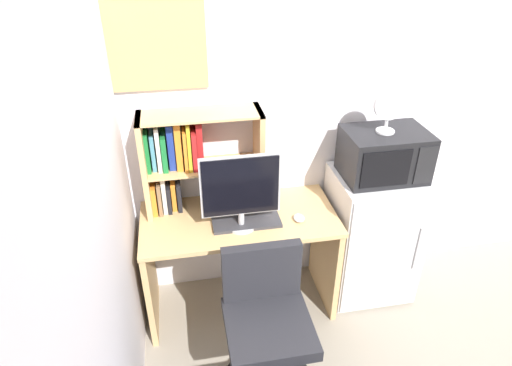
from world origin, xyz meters
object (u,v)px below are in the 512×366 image
desk_chair (267,332)px  wall_corkboard (148,47)px  microwave (384,154)px  mini_fridge (371,234)px  monitor (241,189)px  desk_fan (390,107)px  hutch_bookshelf (187,158)px  computer_mouse (299,218)px  keyboard (247,223)px

desk_chair → wall_corkboard: (-0.48, 0.88, 1.33)m
microwave → mini_fridge: bearing=-90.2°
monitor → desk_fan: 0.98m
hutch_bookshelf → monitor: (0.28, -0.27, -0.09)m
monitor → mini_fridge: (0.91, 0.12, -0.53)m
hutch_bookshelf → desk_fan: size_ratio=2.57×
computer_mouse → desk_chair: desk_chair is taller
desk_chair → wall_corkboard: bearing=118.8°
hutch_bookshelf → microwave: (1.19, -0.15, -0.01)m
monitor → wall_corkboard: (-0.43, 0.37, 0.73)m
computer_mouse → wall_corkboard: (-0.79, 0.37, 0.97)m
computer_mouse → desk_fan: size_ratio=0.31×
computer_mouse → desk_fan: 0.84m
mini_fridge → wall_corkboard: 1.86m
computer_mouse → microwave: (0.56, 0.12, 0.32)m
computer_mouse → desk_chair: size_ratio=0.10×
microwave → desk_fan: size_ratio=1.79×
desk_chair → wall_corkboard: wall_corkboard is taller
hutch_bookshelf → computer_mouse: bearing=-23.5°
desk_fan → wall_corkboard: bearing=169.1°
monitor → computer_mouse: bearing=-1.0°
wall_corkboard → microwave: bearing=-10.5°
microwave → desk_chair: (-0.86, -0.63, -0.68)m
microwave → wall_corkboard: bearing=169.5°
keyboard → desk_fan: desk_fan is taller
hutch_bookshelf → keyboard: size_ratio=1.76×
monitor → mini_fridge: bearing=7.2°
keyboard → desk_chair: 0.64m
microwave → wall_corkboard: (-1.34, 0.25, 0.65)m
computer_mouse → mini_fridge: mini_fridge is taller
hutch_bookshelf → computer_mouse: hutch_bookshelf is taller
hutch_bookshelf → wall_corkboard: size_ratio=1.15×
hutch_bookshelf → wall_corkboard: wall_corkboard is taller
keyboard → mini_fridge: size_ratio=0.44×
hutch_bookshelf → monitor: hutch_bookshelf is taller
computer_mouse → desk_fan: bearing=12.4°
hutch_bookshelf → desk_fan: bearing=-7.7°
mini_fridge → microwave: bearing=89.8°
microwave → desk_chair: size_ratio=0.58×
keyboard → computer_mouse: bearing=-3.6°
monitor → computer_mouse: (0.35, -0.01, -0.24)m
hutch_bookshelf → desk_fan: 1.22m
keyboard → microwave: microwave is taller
hutch_bookshelf → computer_mouse: 0.77m
hutch_bookshelf → microwave: hutch_bookshelf is taller
mini_fridge → desk_chair: 1.07m
hutch_bookshelf → monitor: bearing=-43.7°
desk_fan → mini_fridge: bearing=9.6°
monitor → microwave: 0.92m
microwave → desk_chair: microwave is taller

